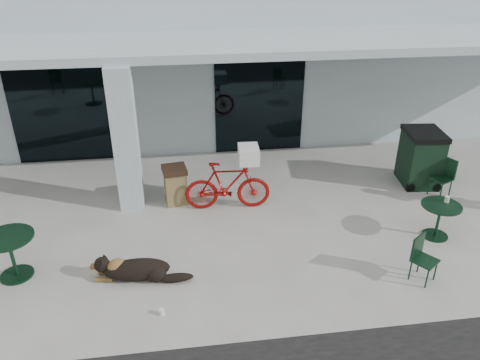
{
  "coord_description": "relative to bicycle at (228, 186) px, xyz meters",
  "views": [
    {
      "loc": [
        -0.36,
        -6.97,
        5.29
      ],
      "look_at": [
        0.77,
        1.27,
        1.0
      ],
      "focal_mm": 35.0,
      "sensor_mm": 36.0,
      "label": 1
    }
  ],
  "objects": [
    {
      "name": "column",
      "position": [
        -2.08,
        0.4,
        1.01
      ],
      "size": [
        0.5,
        0.5,
        3.12
      ],
      "primitive_type": "cube",
      "color": "silver",
      "rests_on": "ground"
    },
    {
      "name": "cup_on_table",
      "position": [
        4.13,
        -1.57,
        0.23
      ],
      "size": [
        0.09,
        0.09,
        0.12
      ],
      "primitive_type": "cylinder",
      "rotation": [
        0.0,
        0.0,
        0.0
      ],
      "color": "white",
      "rests_on": "cafe_table_far"
    },
    {
      "name": "cafe_chair_far_a",
      "position": [
        3.07,
        -2.9,
        -0.14
      ],
      "size": [
        0.55,
        0.56,
        0.84
      ],
      "primitive_type": null,
      "rotation": [
        0.0,
        0.0,
        0.62
      ],
      "color": "black",
      "rests_on": "ground"
    },
    {
      "name": "laundry_basket",
      "position": [
        0.45,
        -0.03,
        0.72
      ],
      "size": [
        0.45,
        0.59,
        0.33
      ],
      "primitive_type": "cube",
      "rotation": [
        0.0,
        0.0,
        1.51
      ],
      "color": "white",
      "rests_on": "bicycle"
    },
    {
      "name": "dog",
      "position": [
        -1.83,
        -2.2,
        -0.34
      ],
      "size": [
        1.36,
        0.61,
        0.44
      ],
      "primitive_type": null,
      "rotation": [
        0.0,
        0.0,
        -0.14
      ],
      "color": "black",
      "rests_on": "ground"
    },
    {
      "name": "cafe_table_far",
      "position": [
        3.98,
        -1.67,
        -0.2
      ],
      "size": [
        0.77,
        0.77,
        0.72
      ],
      "primitive_type": null,
      "rotation": [
        0.0,
        0.0,
        0.0
      ],
      "color": "black",
      "rests_on": "ground"
    },
    {
      "name": "storefront_glass_right",
      "position": [
        1.22,
        3.08,
        0.8
      ],
      "size": [
        2.4,
        0.06,
        2.7
      ],
      "primitive_type": "cube",
      "color": "black",
      "rests_on": "ground"
    },
    {
      "name": "bicycle",
      "position": [
        0.0,
        0.0,
        0.0
      ],
      "size": [
        1.87,
        0.63,
        1.11
      ],
      "primitive_type": "imported",
      "rotation": [
        0.0,
        0.0,
        1.51
      ],
      "color": "maroon",
      "rests_on": "ground"
    },
    {
      "name": "cafe_table_near",
      "position": [
        -3.96,
        -1.83,
        -0.14
      ],
      "size": [
        1.09,
        1.09,
        0.82
      ],
      "primitive_type": null,
      "rotation": [
        0.0,
        0.0,
        -0.29
      ],
      "color": "black",
      "rests_on": "ground"
    },
    {
      "name": "cup_near_dog",
      "position": [
        -1.41,
        -3.15,
        -0.5
      ],
      "size": [
        0.11,
        0.11,
        0.1
      ],
      "primitive_type": "cylinder",
      "rotation": [
        0.0,
        0.0,
        -0.37
      ],
      "color": "white",
      "rests_on": "ground"
    },
    {
      "name": "cafe_chair_far_b",
      "position": [
        4.9,
        -0.1,
        -0.11
      ],
      "size": [
        0.57,
        0.55,
        0.9
      ],
      "primitive_type": null,
      "rotation": [
        0.0,
        0.0,
        -1.15
      ],
      "color": "black",
      "rests_on": "ground"
    },
    {
      "name": "building",
      "position": [
        -0.58,
        6.6,
        1.7
      ],
      "size": [
        22.0,
        7.0,
        4.5
      ],
      "primitive_type": "cube",
      "color": "silver",
      "rests_on": "ground"
    },
    {
      "name": "trash_receptacle",
      "position": [
        -1.12,
        0.4,
        -0.12
      ],
      "size": [
        0.58,
        0.58,
        0.87
      ],
      "primitive_type": null,
      "rotation": [
        0.0,
        0.0,
        0.14
      ],
      "color": "olive",
      "rests_on": "ground"
    },
    {
      "name": "ground",
      "position": [
        -0.58,
        -1.9,
        -0.55
      ],
      "size": [
        80.0,
        80.0,
        0.0
      ],
      "primitive_type": "plane",
      "color": "#B5B4AB",
      "rests_on": "ground"
    },
    {
      "name": "wheeled_bin",
      "position": [
        4.69,
        0.58,
        0.11
      ],
      "size": [
        0.94,
        1.13,
        1.33
      ],
      "primitive_type": null,
      "rotation": [
        0.0,
        0.0,
        -0.12
      ],
      "color": "black",
      "rests_on": "ground"
    },
    {
      "name": "storefront_glass_left",
      "position": [
        -3.78,
        3.08,
        0.8
      ],
      "size": [
        2.8,
        0.06,
        2.7
      ],
      "primitive_type": "cube",
      "color": "black",
      "rests_on": "ground"
    },
    {
      "name": "overhang",
      "position": [
        -0.58,
        1.7,
        2.66
      ],
      "size": [
        22.0,
        2.8,
        0.18
      ],
      "primitive_type": "cube",
      "color": "silver",
      "rests_on": "column"
    }
  ]
}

